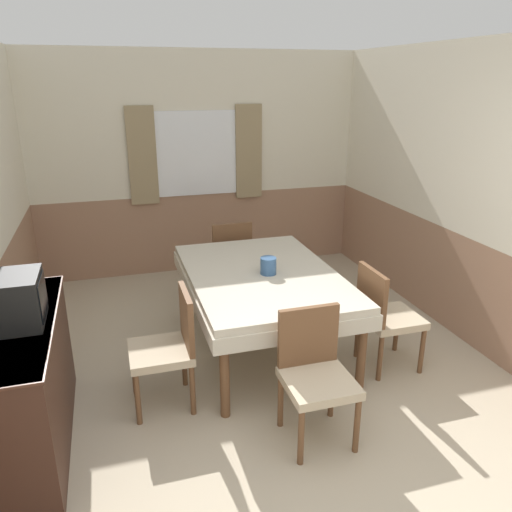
{
  "coord_description": "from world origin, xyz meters",
  "views": [
    {
      "loc": [
        -1.07,
        -1.75,
        2.27
      ],
      "look_at": [
        0.05,
        2.0,
        0.88
      ],
      "focal_mm": 35.0,
      "sensor_mm": 36.0,
      "label": 1
    }
  ],
  "objects": [
    {
      "name": "sideboard",
      "position": [
        -1.69,
        1.25,
        0.45
      ],
      "size": [
        0.46,
        1.45,
        0.89
      ],
      "color": "#3D2319",
      "rests_on": "ground_plane"
    },
    {
      "name": "chair_head_near",
      "position": [
        0.11,
        0.83,
        0.48
      ],
      "size": [
        0.44,
        0.44,
        0.88
      ],
      "rotation": [
        0.0,
        0.0,
        3.14
      ],
      "color": "brown",
      "rests_on": "ground_plane"
    },
    {
      "name": "chair_right_near",
      "position": [
        0.98,
        1.44,
        0.48
      ],
      "size": [
        0.44,
        0.44,
        0.88
      ],
      "rotation": [
        0.0,
        0.0,
        4.71
      ],
      "color": "brown",
      "rests_on": "ground_plane"
    },
    {
      "name": "chair_head_window",
      "position": [
        0.11,
        3.17,
        0.48
      ],
      "size": [
        0.44,
        0.44,
        0.88
      ],
      "color": "brown",
      "rests_on": "ground_plane"
    },
    {
      "name": "chair_left_near",
      "position": [
        -0.76,
        1.44,
        0.48
      ],
      "size": [
        0.44,
        0.44,
        0.88
      ],
      "rotation": [
        0.0,
        0.0,
        1.57
      ],
      "color": "brown",
      "rests_on": "ground_plane"
    },
    {
      "name": "vase",
      "position": [
        0.15,
        1.95,
        0.8
      ],
      "size": [
        0.13,
        0.13,
        0.14
      ],
      "color": "#335684",
      "rests_on": "dining_table"
    },
    {
      "name": "tv",
      "position": [
        -1.65,
        1.22,
        1.04
      ],
      "size": [
        0.29,
        0.37,
        0.31
      ],
      "color": "black",
      "rests_on": "sideboard"
    },
    {
      "name": "wall_back",
      "position": [
        -0.0,
        4.17,
        1.31
      ],
      "size": [
        4.26,
        0.1,
        2.6
      ],
      "color": "silver",
      "rests_on": "ground_plane"
    },
    {
      "name": "dining_table",
      "position": [
        0.11,
        2.0,
        0.63
      ],
      "size": [
        1.25,
        1.85,
        0.73
      ],
      "color": "beige",
      "rests_on": "ground_plane"
    },
    {
      "name": "wall_right",
      "position": [
        1.95,
        2.07,
        1.3
      ],
      "size": [
        0.05,
        4.55,
        2.6
      ],
      "color": "silver",
      "rests_on": "ground_plane"
    }
  ]
}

